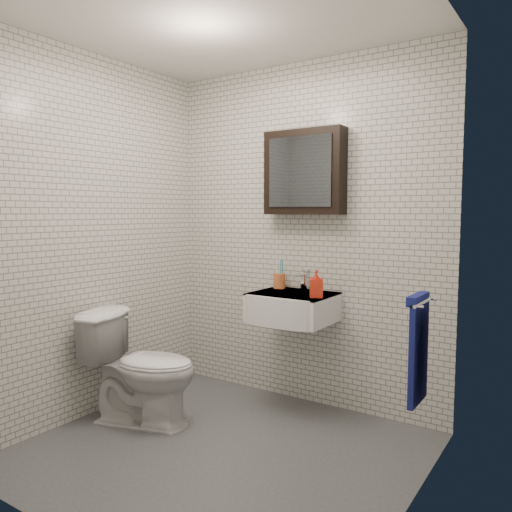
# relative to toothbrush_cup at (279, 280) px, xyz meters

# --- Properties ---
(ground) EXTENTS (2.20, 2.00, 0.01)m
(ground) POSITION_rel_toothbrush_cup_xyz_m (0.15, -0.91, -0.91)
(ground) COLOR #474A4E
(ground) RESTS_ON ground
(room_shell) EXTENTS (2.22, 2.02, 2.51)m
(room_shell) POSITION_rel_toothbrush_cup_xyz_m (0.15, -0.91, 0.56)
(room_shell) COLOR silver
(room_shell) RESTS_ON ground
(washbasin) EXTENTS (0.55, 0.50, 0.20)m
(washbasin) POSITION_rel_toothbrush_cup_xyz_m (0.20, -0.18, -0.15)
(washbasin) COLOR white
(washbasin) RESTS_ON room_shell
(faucet) EXTENTS (0.06, 0.20, 0.15)m
(faucet) POSITION_rel_toothbrush_cup_xyz_m (0.20, 0.02, 0.01)
(faucet) COLOR silver
(faucet) RESTS_ON washbasin
(mirror_cabinet) EXTENTS (0.60, 0.15, 0.60)m
(mirror_cabinet) POSITION_rel_toothbrush_cup_xyz_m (0.20, 0.01, 0.79)
(mirror_cabinet) COLOR black
(mirror_cabinet) RESTS_ON room_shell
(towel_rail) EXTENTS (0.09, 0.30, 0.58)m
(towel_rail) POSITION_rel_toothbrush_cup_xyz_m (1.19, -0.56, -0.19)
(towel_rail) COLOR silver
(towel_rail) RESTS_ON room_shell
(toothbrush_cup) EXTENTS (0.11, 0.11, 0.24)m
(toothbrush_cup) POSITION_rel_toothbrush_cup_xyz_m (0.00, 0.00, 0.00)
(toothbrush_cup) COLOR #CE6633
(toothbrush_cup) RESTS_ON washbasin
(soap_bottle) EXTENTS (0.12, 0.12, 0.19)m
(soap_bottle) POSITION_rel_toothbrush_cup_xyz_m (0.41, -0.21, 0.03)
(soap_bottle) COLOR #FF541A
(soap_bottle) RESTS_ON washbasin
(toilet) EXTENTS (0.83, 0.62, 0.76)m
(toilet) POSITION_rel_toothbrush_cup_xyz_m (-0.54, -0.88, -0.53)
(toilet) COLOR white
(toilet) RESTS_ON ground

